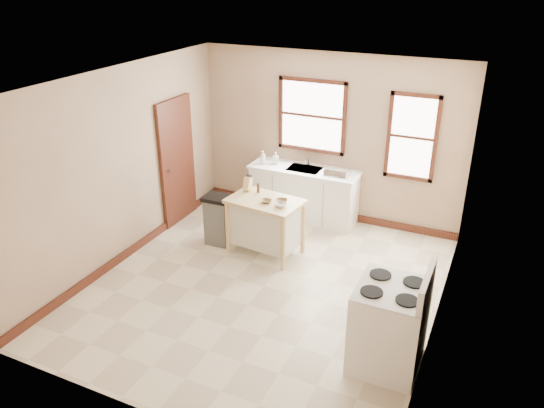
{
  "coord_description": "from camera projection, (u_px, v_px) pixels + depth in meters",
  "views": [
    {
      "loc": [
        2.68,
        -5.53,
        4.07
      ],
      "look_at": [
        -0.06,
        0.4,
        1.07
      ],
      "focal_mm": 35.0,
      "sensor_mm": 36.0,
      "label": 1
    }
  ],
  "objects": [
    {
      "name": "ceiling",
      "position": [
        262.0,
        82.0,
        6.11
      ],
      "size": [
        5.0,
        5.0,
        0.0
      ],
      "primitive_type": "plane",
      "rotation": [
        3.14,
        0.0,
        0.0
      ],
      "color": "white",
      "rests_on": "ground"
    },
    {
      "name": "window_main",
      "position": [
        312.0,
        116.0,
        8.71
      ],
      "size": [
        1.17,
        0.06,
        1.22
      ],
      "primitive_type": null,
      "color": "black",
      "rests_on": "wall_back"
    },
    {
      "name": "bowl_c",
      "position": [
        280.0,
        205.0,
        7.55
      ],
      "size": [
        0.23,
        0.23,
        0.05
      ],
      "primitive_type": "imported",
      "rotation": [
        0.0,
        0.0,
        -0.43
      ],
      "color": "white",
      "rests_on": "kitchen_island"
    },
    {
      "name": "wall_left",
      "position": [
        121.0,
        167.0,
        7.56
      ],
      "size": [
        0.04,
        5.0,
        2.8
      ],
      "primitive_type": "cube",
      "color": "tan",
      "rests_on": "ground"
    },
    {
      "name": "baseboard_left",
      "position": [
        133.0,
        249.0,
        8.1
      ],
      "size": [
        0.04,
        5.0,
        0.12
      ],
      "primitive_type": "cube",
      "color": "black",
      "rests_on": "ground"
    },
    {
      "name": "knife_block",
      "position": [
        248.0,
        184.0,
        8.05
      ],
      "size": [
        0.11,
        0.11,
        0.2
      ],
      "primitive_type": null,
      "rotation": [
        0.0,
        0.0,
        -0.07
      ],
      "color": "tan",
      "rests_on": "kitchen_island"
    },
    {
      "name": "dish_rack",
      "position": [
        337.0,
        172.0,
        8.53
      ],
      "size": [
        0.45,
        0.37,
        0.1
      ],
      "primitive_type": null,
      "rotation": [
        0.0,
        0.0,
        -0.21
      ],
      "color": "silver",
      "rests_on": "sink_counter"
    },
    {
      "name": "bowl_a",
      "position": [
        266.0,
        201.0,
        7.69
      ],
      "size": [
        0.16,
        0.16,
        0.04
      ],
      "primitive_type": "imported",
      "rotation": [
        0.0,
        0.0,
        -0.03
      ],
      "color": "brown",
      "rests_on": "kitchen_island"
    },
    {
      "name": "faucet",
      "position": [
        308.0,
        159.0,
        8.93
      ],
      "size": [
        0.03,
        0.03,
        0.22
      ],
      "primitive_type": "cylinder",
      "color": "silver",
      "rests_on": "sink_counter"
    },
    {
      "name": "kitchen_island",
      "position": [
        265.0,
        227.0,
        7.95
      ],
      "size": [
        1.15,
        0.81,
        0.88
      ],
      "primitive_type": null,
      "rotation": [
        0.0,
        0.0,
        -0.12
      ],
      "color": "#DBB680",
      "rests_on": "ground"
    },
    {
      "name": "gas_stove",
      "position": [
        390.0,
        316.0,
        5.65
      ],
      "size": [
        0.78,
        0.8,
        1.25
      ],
      "primitive_type": null,
      "color": "white",
      "rests_on": "ground"
    },
    {
      "name": "soap_bottle_a",
      "position": [
        263.0,
        157.0,
        8.99
      ],
      "size": [
        0.11,
        0.11,
        0.23
      ],
      "primitive_type": "imported",
      "rotation": [
        0.0,
        0.0,
        -0.24
      ],
      "color": "#B2B2B2",
      "rests_on": "sink_counter"
    },
    {
      "name": "door_left",
      "position": [
        177.0,
        162.0,
        8.76
      ],
      "size": [
        0.06,
        0.9,
        2.1
      ],
      "primitive_type": "cube",
      "color": "black",
      "rests_on": "ground"
    },
    {
      "name": "pepper_grinder",
      "position": [
        258.0,
        188.0,
        7.99
      ],
      "size": [
        0.06,
        0.06,
        0.15
      ],
      "primitive_type": "cylinder",
      "rotation": [
        0.0,
        0.0,
        -0.4
      ],
      "color": "#462413",
      "rests_on": "kitchen_island"
    },
    {
      "name": "sink_counter",
      "position": [
        304.0,
        194.0,
        9.02
      ],
      "size": [
        1.86,
        0.62,
        0.92
      ],
      "primitive_type": null,
      "color": "white",
      "rests_on": "ground"
    },
    {
      "name": "window_side",
      "position": [
        412.0,
        137.0,
        8.14
      ],
      "size": [
        0.77,
        0.06,
        1.37
      ],
      "primitive_type": null,
      "color": "black",
      "rests_on": "wall_back"
    },
    {
      "name": "trash_bin",
      "position": [
        219.0,
        220.0,
        8.24
      ],
      "size": [
        0.42,
        0.36,
        0.8
      ],
      "primitive_type": null,
      "rotation": [
        0.0,
        0.0,
        0.04
      ],
      "color": "#5D5E5B",
      "rests_on": "ground"
    },
    {
      "name": "soap_bottle_b",
      "position": [
        276.0,
        158.0,
        8.98
      ],
      "size": [
        0.12,
        0.12,
        0.21
      ],
      "primitive_type": "imported",
      "rotation": [
        0.0,
        0.0,
        0.37
      ],
      "color": "#B2B2B2",
      "rests_on": "sink_counter"
    },
    {
      "name": "baseboard_back",
      "position": [
        325.0,
        212.0,
        9.29
      ],
      "size": [
        4.5,
        0.04,
        0.12
      ],
      "primitive_type": "cube",
      "color": "black",
      "rests_on": "ground"
    },
    {
      "name": "wall_right",
      "position": [
        447.0,
        227.0,
        5.84
      ],
      "size": [
        0.04,
        5.0,
        2.8
      ],
      "primitive_type": "cube",
      "color": "tan",
      "rests_on": "ground"
    },
    {
      "name": "floor",
      "position": [
        264.0,
        286.0,
        7.28
      ],
      "size": [
        5.0,
        5.0,
        0.0
      ],
      "primitive_type": "plane",
      "color": "beige",
      "rests_on": "ground"
    },
    {
      "name": "wall_back",
      "position": [
        329.0,
        138.0,
        8.76
      ],
      "size": [
        4.5,
        0.04,
        2.8
      ],
      "primitive_type": "cube",
      "color": "tan",
      "rests_on": "ground"
    },
    {
      "name": "bowl_b",
      "position": [
        282.0,
        201.0,
        7.69
      ],
      "size": [
        0.23,
        0.23,
        0.04
      ],
      "primitive_type": "imported",
      "rotation": [
        0.0,
        0.0,
        0.43
      ],
      "color": "brown",
      "rests_on": "kitchen_island"
    }
  ]
}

